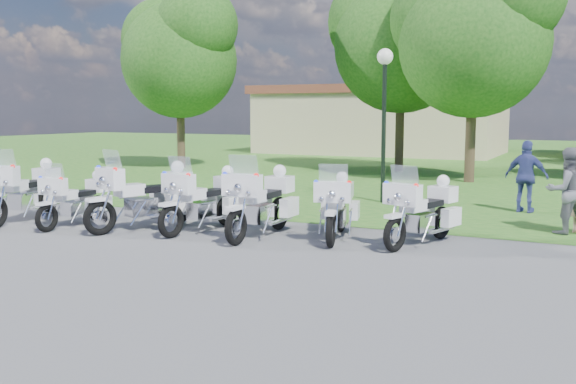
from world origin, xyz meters
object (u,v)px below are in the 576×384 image
at_px(motorcycle_2, 146,195).
at_px(lamp_post, 384,87).
at_px(motorcycle_3, 205,199).
at_px(motorcycle_5, 337,206).
at_px(bystander_b, 567,191).
at_px(bystander_c, 526,177).
at_px(motorcycle_1, 77,199).
at_px(motorcycle_4, 262,201).
at_px(motorcycle_0, 26,190).
at_px(motorcycle_6, 423,210).

bearing_deg(motorcycle_2, lamp_post, -98.08).
bearing_deg(motorcycle_3, motorcycle_5, -161.58).
relative_size(bystander_b, bystander_c, 0.99).
xyz_separation_m(motorcycle_1, motorcycle_4, (4.30, 0.77, 0.11)).
bearing_deg(motorcycle_2, motorcycle_0, 27.27).
height_order(motorcycle_2, motorcycle_3, motorcycle_2).
height_order(motorcycle_2, lamp_post, lamp_post).
bearing_deg(bystander_b, motorcycle_6, 12.86).
bearing_deg(motorcycle_1, motorcycle_3, -166.28).
xyz_separation_m(motorcycle_0, motorcycle_1, (1.54, 0.03, -0.11)).
distance_m(motorcycle_0, lamp_post, 9.58).
bearing_deg(motorcycle_0, motorcycle_3, 177.85).
relative_size(motorcycle_2, motorcycle_6, 1.10).
relative_size(motorcycle_2, motorcycle_4, 0.98).
xyz_separation_m(motorcycle_0, lamp_post, (6.54, 6.56, 2.48)).
bearing_deg(bystander_b, motorcycle_2, -8.71).
relative_size(motorcycle_0, motorcycle_6, 1.11).
distance_m(motorcycle_2, lamp_post, 7.43).
bearing_deg(motorcycle_5, motorcycle_3, -4.70).
relative_size(motorcycle_0, bystander_b, 1.41).
bearing_deg(bystander_b, lamp_post, -60.88).
xyz_separation_m(motorcycle_5, bystander_b, (4.10, 2.49, 0.25)).
distance_m(motorcycle_3, lamp_post, 6.63).
height_order(motorcycle_5, bystander_b, bystander_b).
distance_m(motorcycle_4, motorcycle_5, 1.54).
xyz_separation_m(motorcycle_1, motorcycle_5, (5.75, 1.26, 0.04)).
height_order(motorcycle_0, bystander_c, bystander_c).
distance_m(motorcycle_1, bystander_c, 10.87).
bearing_deg(motorcycle_4, motorcycle_5, -161.99).
bearing_deg(motorcycle_5, lamp_post, -96.59).
bearing_deg(motorcycle_3, lamp_post, -101.55).
relative_size(motorcycle_6, bystander_b, 1.27).
height_order(motorcycle_3, motorcycle_4, motorcycle_4).
distance_m(motorcycle_0, motorcycle_6, 9.12).
bearing_deg(bystander_b, motorcycle_5, 0.07).
height_order(lamp_post, bystander_c, lamp_post).
xyz_separation_m(lamp_post, bystander_b, (4.87, -2.78, -2.30)).
bearing_deg(lamp_post, bystander_c, -1.97).
height_order(motorcycle_1, lamp_post, lamp_post).
bearing_deg(lamp_post, motorcycle_6, -64.16).
relative_size(motorcycle_1, motorcycle_5, 0.95).
xyz_separation_m(motorcycle_2, bystander_c, (7.13, 6.04, 0.17)).
height_order(motorcycle_4, motorcycle_6, motorcycle_4).
bearing_deg(motorcycle_4, bystander_c, -129.15).
height_order(motorcycle_3, lamp_post, lamp_post).
distance_m(motorcycle_6, bystander_b, 3.35).
bearing_deg(motorcycle_5, motorcycle_6, 170.88).
xyz_separation_m(motorcycle_2, motorcycle_3, (1.25, 0.39, -0.05)).
distance_m(motorcycle_4, motorcycle_6, 3.23).
bearing_deg(motorcycle_6, bystander_b, -119.66).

